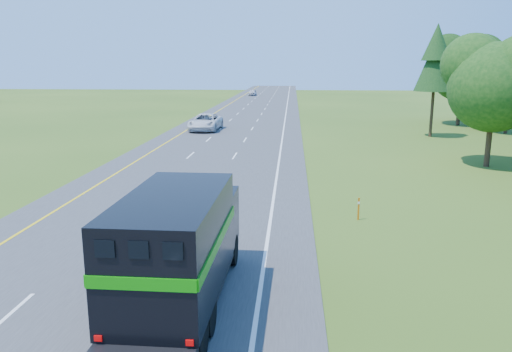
{
  "coord_description": "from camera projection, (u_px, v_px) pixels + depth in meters",
  "views": [
    {
      "loc": [
        6.46,
        -1.86,
        7.28
      ],
      "look_at": [
        4.59,
        23.99,
        1.51
      ],
      "focal_mm": 35.0,
      "sensor_mm": 36.0,
      "label": 1
    }
  ],
  "objects": [
    {
      "name": "lane_markings",
      "position": [
        230.0,
        135.0,
        52.52
      ],
      "size": [
        11.15,
        260.0,
        0.01
      ],
      "color": "yellow",
      "rests_on": "road"
    },
    {
      "name": "white_suv",
      "position": [
        206.0,
        122.0,
        56.5
      ],
      "size": [
        3.32,
        6.79,
        1.86
      ],
      "primitive_type": "imported",
      "rotation": [
        0.0,
        0.0,
        -0.04
      ],
      "color": "silver",
      "rests_on": "road"
    },
    {
      "name": "far_car",
      "position": [
        253.0,
        92.0,
        121.24
      ],
      "size": [
        1.91,
        4.34,
        1.45
      ],
      "primitive_type": "imported",
      "rotation": [
        0.0,
        0.0,
        -0.05
      ],
      "color": "silver",
      "rests_on": "road"
    },
    {
      "name": "delineator",
      "position": [
        359.0,
        208.0,
        23.87
      ],
      "size": [
        0.09,
        0.05,
        1.1
      ],
      "color": "#D55B0B",
      "rests_on": "ground"
    },
    {
      "name": "road",
      "position": [
        230.0,
        136.0,
        52.52
      ],
      "size": [
        15.0,
        260.0,
        0.04
      ],
      "primitive_type": "cube",
      "color": "#38383A",
      "rests_on": "ground"
    },
    {
      "name": "horse_truck",
      "position": [
        180.0,
        245.0,
        14.94
      ],
      "size": [
        2.77,
        8.39,
        3.69
      ],
      "rotation": [
        0.0,
        0.0,
        -0.02
      ],
      "color": "black",
      "rests_on": "road"
    }
  ]
}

